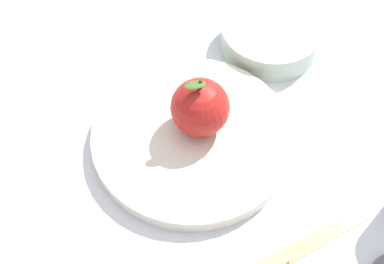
# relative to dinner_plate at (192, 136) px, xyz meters

# --- Properties ---
(ground_plane) EXTENTS (2.40, 2.40, 0.00)m
(ground_plane) POSITION_rel_dinner_plate_xyz_m (-0.01, 0.05, -0.01)
(ground_plane) COLOR silver
(dinner_plate) EXTENTS (0.24, 0.24, 0.02)m
(dinner_plate) POSITION_rel_dinner_plate_xyz_m (0.00, 0.00, 0.00)
(dinner_plate) COLOR silver
(dinner_plate) RESTS_ON ground_plane
(apple) EXTENTS (0.07, 0.07, 0.08)m
(apple) POSITION_rel_dinner_plate_xyz_m (-0.02, -0.00, 0.04)
(apple) COLOR #B21E19
(apple) RESTS_ON dinner_plate
(side_bowl) EXTENTS (0.14, 0.14, 0.04)m
(side_bowl) POSITION_rel_dinner_plate_xyz_m (-0.18, -0.08, 0.01)
(side_bowl) COLOR #B2C6B2
(side_bowl) RESTS_ON ground_plane
(knife) EXTENTS (0.20, 0.02, 0.01)m
(knife) POSITION_rel_dinner_plate_xyz_m (0.00, 0.18, -0.01)
(knife) COLOR #D8B766
(knife) RESTS_ON ground_plane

